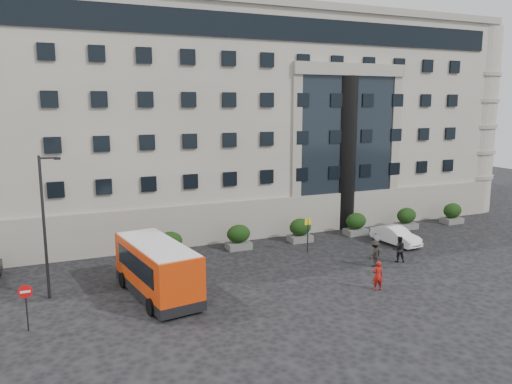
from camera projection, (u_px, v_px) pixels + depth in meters
ground at (267, 286)px, 29.77m from camera, size 120.00×120.00×0.00m
civic_building at (232, 121)px, 50.44m from camera, size 44.00×24.00×18.00m
entrance_column at (345, 154)px, 42.61m from camera, size 1.80×1.80×13.00m
hedge_a at (170, 244)px, 35.11m from camera, size 1.80×1.26×1.84m
hedge_b at (239, 237)px, 37.13m from camera, size 1.80×1.26×1.84m
hedge_c at (300, 230)px, 39.15m from camera, size 1.80×1.26×1.84m
hedge_d at (356, 224)px, 41.16m from camera, size 1.80×1.26×1.84m
hedge_e at (406, 218)px, 43.18m from camera, size 1.80×1.26×1.84m
hedge_f at (452, 213)px, 45.20m from camera, size 1.80×1.26×1.84m
street_lamp at (45, 222)px, 27.09m from camera, size 1.16×0.18×8.00m
bus_stop_sign at (308, 229)px, 36.12m from camera, size 0.50×0.08×2.52m
no_entry_sign at (26, 298)px, 23.49m from camera, size 0.64×0.16×2.32m
minibus at (157, 267)px, 27.89m from camera, size 3.63×7.64×3.06m
red_truck at (46, 220)px, 40.03m from camera, size 3.00×5.56×2.87m
white_taxi at (396, 235)px, 38.40m from camera, size 1.95×4.37×1.39m
pedestrian_a at (378, 276)px, 28.91m from camera, size 0.72×0.56×1.75m
pedestrian_b at (399, 249)px, 34.07m from camera, size 1.08×0.99×1.81m
pedestrian_c at (375, 253)px, 33.17m from camera, size 1.31×1.03×1.78m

